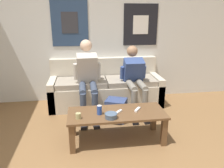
# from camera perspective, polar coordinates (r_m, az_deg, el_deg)

# --- Properties ---
(wall_back) EXTENTS (10.00, 0.07, 2.55)m
(wall_back) POSITION_cam_1_polar(r_m,az_deg,el_deg) (4.32, -5.37, 12.48)
(wall_back) COLOR silver
(wall_back) RESTS_ON ground_plane
(couch) EXTENTS (2.08, 0.73, 0.85)m
(couch) POSITION_cam_1_polar(r_m,az_deg,el_deg) (4.19, -1.63, -1.35)
(couch) COLOR beige
(couch) RESTS_ON ground_plane
(coffee_table) EXTENTS (1.30, 0.54, 0.42)m
(coffee_table) POSITION_cam_1_polar(r_m,az_deg,el_deg) (2.98, 1.25, -8.63)
(coffee_table) COLOR brown
(coffee_table) RESTS_ON ground_plane
(person_seated_adult) EXTENTS (0.47, 0.94, 1.26)m
(person_seated_adult) POSITION_cam_1_polar(r_m,az_deg,el_deg) (3.69, -6.44, 2.21)
(person_seated_adult) COLOR #384256
(person_seated_adult) RESTS_ON ground_plane
(person_seated_teen) EXTENTS (0.47, 0.91, 1.14)m
(person_seated_teen) POSITION_cam_1_polar(r_m,az_deg,el_deg) (3.81, 5.97, 1.83)
(person_seated_teen) COLOR gray
(person_seated_teen) RESTS_ON ground_plane
(backpack) EXTENTS (0.40, 0.39, 0.36)m
(backpack) POSITION_cam_1_polar(r_m,az_deg,el_deg) (3.58, 1.03, -6.96)
(backpack) COLOR navy
(backpack) RESTS_ON ground_plane
(ceramic_bowl) EXTENTS (0.16, 0.16, 0.07)m
(ceramic_bowl) POSITION_cam_1_polar(r_m,az_deg,el_deg) (2.78, -0.28, -8.19)
(ceramic_bowl) COLOR #475B75
(ceramic_bowl) RESTS_ON coffee_table
(pillar_candle) EXTENTS (0.07, 0.07, 0.09)m
(pillar_candle) POSITION_cam_1_polar(r_m,az_deg,el_deg) (2.79, -8.82, -8.25)
(pillar_candle) COLOR tan
(pillar_candle) RESTS_ON coffee_table
(drink_can_blue) EXTENTS (0.07, 0.07, 0.12)m
(drink_can_blue) POSITION_cam_1_polar(r_m,az_deg,el_deg) (2.87, -3.31, -6.78)
(drink_can_blue) COLOR #28479E
(drink_can_blue) RESTS_ON coffee_table
(game_controller_near_left) EXTENTS (0.11, 0.14, 0.03)m
(game_controller_near_left) POSITION_cam_1_polar(r_m,az_deg,el_deg) (3.02, 6.66, -6.62)
(game_controller_near_left) COLOR white
(game_controller_near_left) RESTS_ON coffee_table
(game_controller_near_right) EXTENTS (0.12, 0.13, 0.03)m
(game_controller_near_right) POSITION_cam_1_polar(r_m,az_deg,el_deg) (2.92, 1.66, -7.34)
(game_controller_near_right) COLOR white
(game_controller_near_right) RESTS_ON coffee_table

